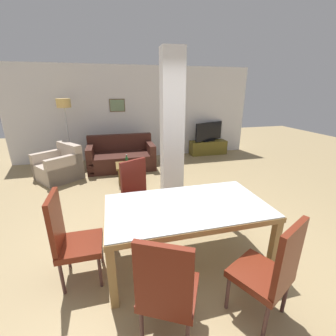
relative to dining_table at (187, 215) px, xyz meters
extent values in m
plane|color=#9F875B|center=(0.00, 0.00, -0.63)|extent=(18.00, 18.00, 0.00)
cube|color=silver|center=(0.00, 4.74, 0.72)|extent=(7.20, 0.06, 2.70)
cube|color=brown|center=(-0.56, 4.70, 0.97)|extent=(0.44, 0.02, 0.36)
cube|color=gray|center=(-0.56, 4.69, 0.97)|extent=(0.40, 0.01, 0.32)
cube|color=silver|center=(0.26, 1.64, 0.72)|extent=(0.39, 0.29, 2.70)
cube|color=#A17944|center=(0.00, -0.49, 0.10)|extent=(1.89, 0.06, 0.06)
cube|color=#A17944|center=(0.00, 0.49, 0.10)|extent=(1.89, 0.06, 0.06)
cube|color=#A17944|center=(-0.92, 0.00, 0.10)|extent=(0.06, 0.91, 0.06)
cube|color=#A17944|center=(0.92, 0.00, 0.10)|extent=(0.06, 0.91, 0.06)
cube|color=silver|center=(0.00, 0.00, 0.13)|extent=(1.87, 1.01, 0.01)
cube|color=#A17944|center=(-0.90, -0.47, -0.28)|extent=(0.08, 0.08, 0.69)
cube|color=#A17944|center=(0.90, -0.47, -0.28)|extent=(0.08, 0.08, 0.69)
cube|color=#A17944|center=(-0.90, 0.47, -0.28)|extent=(0.08, 0.08, 0.69)
cube|color=#A17944|center=(0.90, 0.47, -0.28)|extent=(0.08, 0.08, 0.69)
cube|color=maroon|center=(-0.43, 0.79, -0.20)|extent=(0.62, 0.62, 0.07)
cube|color=maroon|center=(-0.52, 0.97, 0.14)|extent=(0.41, 0.25, 0.60)
cylinder|color=#4F302D|center=(-0.17, 0.72, -0.43)|extent=(0.04, 0.04, 0.40)
cylinder|color=#4F302D|center=(-0.50, 0.54, -0.43)|extent=(0.04, 0.04, 0.40)
cylinder|color=#4F302D|center=(-0.35, 1.05, -0.43)|extent=(0.04, 0.04, 0.40)
cylinder|color=#4F302D|center=(-0.68, 0.87, -0.43)|extent=(0.04, 0.04, 0.40)
cube|color=maroon|center=(0.43, -0.85, -0.20)|extent=(0.62, 0.62, 0.07)
cube|color=maroon|center=(0.52, -1.03, 0.14)|extent=(0.41, 0.24, 0.60)
cylinder|color=#4F302D|center=(0.17, -0.77, -0.43)|extent=(0.04, 0.04, 0.40)
cylinder|color=#4F302D|center=(0.51, -0.60, -0.43)|extent=(0.04, 0.04, 0.40)
cylinder|color=#4F302D|center=(0.34, -1.11, -0.43)|extent=(0.04, 0.04, 0.40)
cylinder|color=#4F302D|center=(0.68, -0.94, -0.43)|extent=(0.04, 0.04, 0.40)
cube|color=maroon|center=(-1.22, 0.00, -0.20)|extent=(0.46, 0.46, 0.07)
cube|color=maroon|center=(-1.43, 0.00, 0.14)|extent=(0.05, 0.44, 0.60)
cylinder|color=#4F302D|center=(-1.03, 0.19, -0.43)|extent=(0.04, 0.04, 0.40)
cylinder|color=#4F302D|center=(-1.03, -0.19, -0.43)|extent=(0.04, 0.04, 0.40)
cylinder|color=#4F302D|center=(-1.41, 0.19, -0.43)|extent=(0.04, 0.04, 0.40)
cylinder|color=#4F302D|center=(-1.41, -0.19, -0.43)|extent=(0.04, 0.04, 0.40)
cube|color=maroon|center=(-0.43, -0.82, -0.20)|extent=(0.62, 0.62, 0.07)
cube|color=maroon|center=(-0.52, -1.00, 0.14)|extent=(0.41, 0.25, 0.60)
cylinder|color=#4F302D|center=(-0.51, -0.56, -0.43)|extent=(0.04, 0.04, 0.40)
cylinder|color=#4F302D|center=(-0.17, -0.74, -0.43)|extent=(0.04, 0.04, 0.40)
cylinder|color=#4F302D|center=(-0.68, -0.90, -0.43)|extent=(0.04, 0.04, 0.40)
cube|color=#3F1E17|center=(-0.58, 3.68, -0.42)|extent=(1.73, 0.89, 0.42)
cube|color=#3F1E17|center=(-0.58, 4.04, 0.02)|extent=(1.73, 0.18, 0.45)
cube|color=#3F1E17|center=(0.21, 3.68, -0.29)|extent=(0.16, 0.89, 0.67)
cube|color=#3F1E17|center=(-1.36, 3.68, -0.29)|extent=(0.16, 0.89, 0.67)
cube|color=#BEAA97|center=(-2.09, 3.31, -0.43)|extent=(1.20, 1.20, 0.40)
cube|color=#BEAA97|center=(-1.82, 3.51, -0.02)|extent=(0.66, 0.80, 0.42)
cube|color=#BEAA97|center=(-1.87, 3.02, -0.31)|extent=(0.77, 0.62, 0.63)
cube|color=#BEAA97|center=(-2.30, 3.59, -0.31)|extent=(0.77, 0.62, 0.63)
cube|color=brown|center=(-0.47, 2.72, -0.22)|extent=(0.57, 0.54, 0.04)
cube|color=brown|center=(-0.47, 2.72, -0.44)|extent=(0.49, 0.46, 0.38)
cylinder|color=#194C23|center=(-0.50, 2.73, -0.12)|extent=(0.06, 0.06, 0.16)
cylinder|color=#194C23|center=(-0.50, 2.73, -0.01)|extent=(0.03, 0.03, 0.06)
cylinder|color=#B7B7BC|center=(-0.50, 2.73, 0.02)|extent=(0.03, 0.03, 0.01)
cube|color=brown|center=(2.27, 4.46, -0.41)|extent=(1.20, 0.40, 0.44)
cube|color=black|center=(2.27, 4.46, -0.17)|extent=(0.49, 0.36, 0.03)
cube|color=black|center=(2.27, 4.46, 0.13)|extent=(1.07, 0.48, 0.57)
cylinder|color=#B7B7BC|center=(-1.91, 4.21, -0.62)|extent=(0.31, 0.31, 0.02)
cylinder|color=#B7B7BC|center=(-1.91, 4.21, 0.18)|extent=(0.04, 0.04, 1.58)
cylinder|color=#E5BC66|center=(-1.91, 4.21, 1.08)|extent=(0.35, 0.35, 0.22)
camera|label=1|loc=(-0.79, -2.21, 1.42)|focal=24.00mm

